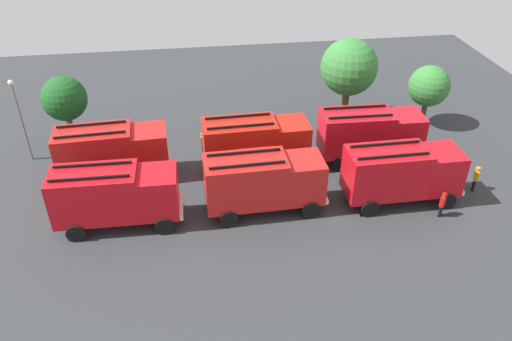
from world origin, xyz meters
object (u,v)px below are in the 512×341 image
Objects in this scene: firefighter_4 at (476,178)px; firefighter_3 at (371,132)px; tree_1 at (349,67)px; fire_truck_0 at (115,194)px; tree_0 at (64,99)px; firefighter_0 at (429,160)px; traffic_cone_0 at (102,197)px; fire_truck_5 at (370,133)px; tree_2 at (429,86)px; firefighter_1 at (442,203)px; fire_truck_3 at (112,150)px; fire_truck_4 at (255,142)px; fire_truck_1 at (263,181)px; fire_truck_2 at (402,172)px; lamppost at (20,114)px; firefighter_2 at (203,143)px.

firefighter_3 is at bearing 151.77° from firefighter_4.
firefighter_3 is at bearing -76.19° from tree_1.
fire_truck_0 is 11.59m from tree_0.
firefighter_0 is 26.02m from tree_0.
firefighter_3 is at bearing 13.62° from traffic_cone_0.
firefighter_0 is at bearing -66.41° from tree_1.
firefighter_3 is at bearing -9.47° from tree_0.
fire_truck_5 reaches higher than traffic_cone_0.
tree_0 is 1.04× the size of tree_2.
traffic_cone_0 is at bearing -69.79° from tree_0.
firefighter_1 reaches higher than firefighter_3.
tree_0 reaches higher than fire_truck_3.
tree_2 is (14.05, 4.53, 1.11)m from fire_truck_4.
fire_truck_5 is at bearing -76.62° from firefighter_3.
fire_truck_1 is at bearing -39.36° from tree_0.
tree_0 is (-13.05, 5.98, 1.23)m from fire_truck_4.
fire_truck_2 is at bearing -84.84° from fire_truck_5.
fire_truck_0 and fire_truck_1 have the same top height.
fire_truck_0 is 4.42× the size of firefighter_3.
fire_truck_0 is at bearing -50.62° from lamppost.
fire_truck_5 reaches higher than firefighter_2.
lamppost reaches higher than fire_truck_4.
tree_0 is at bearing -151.31° from firefighter_3.
tree_2 reaches higher than fire_truck_3.
fire_truck_5 is (8.16, 4.70, 0.00)m from fire_truck_1.
fire_truck_4 is 14.81m from tree_2.
fire_truck_4 reaches higher than firefighter_2.
firefighter_0 is (20.95, -2.26, -1.23)m from fire_truck_3.
firefighter_3 is (9.17, 6.88, -1.24)m from fire_truck_1.
fire_truck_4 is (-8.29, 4.84, 0.00)m from fire_truck_2.
firefighter_2 is (-11.40, 2.39, -1.22)m from fire_truck_5.
tree_2 is 29.57m from lamppost.
firefighter_2 is 12.54m from tree_1.
firefighter_2 reaches higher than firefighter_0.
tree_1 is (-3.52, 8.07, 3.60)m from firefighter_0.
fire_truck_2 is 4.17× the size of firefighter_4.
fire_truck_0 reaches higher than firefighter_4.
tree_2 is (5.98, -1.53, -1.25)m from tree_1.
firefighter_0 is at bearing -110.59° from tree_2.
tree_2 reaches higher than firefighter_1.
firefighter_2 is at bearing 169.79° from fire_truck_5.
firefighter_1 is 20.75m from traffic_cone_0.
fire_truck_0 is 17.03m from fire_truck_2.
fire_truck_5 is 7.58m from tree_2.
fire_truck_2 is at bearing -148.33° from firefighter_4.
firefighter_0 is at bearing 8.51° from fire_truck_0.
tree_2 is (22.78, 9.24, 1.11)m from fire_truck_0.
fire_truck_1 is 4.39× the size of firefighter_0.
firefighter_4 is (5.58, -4.61, -1.18)m from fire_truck_5.
traffic_cone_0 is at bearing -157.51° from firefighter_4.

